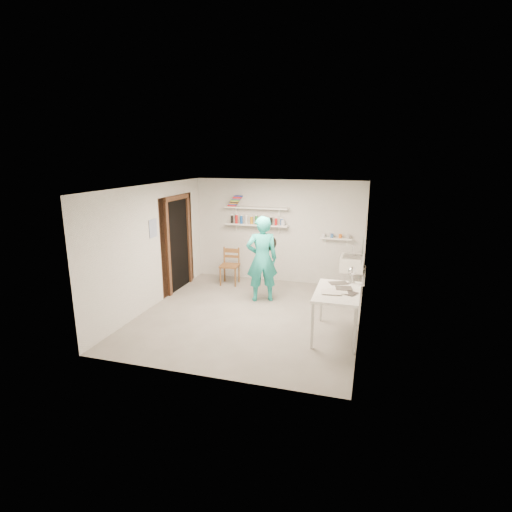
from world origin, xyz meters
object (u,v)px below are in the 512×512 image
(man, at_px, (262,259))
(desk_lamp, at_px, (353,271))
(wooden_chair, at_px, (230,266))
(work_table, at_px, (337,314))
(wall_clock, at_px, (269,243))
(belfast_sink, at_px, (352,263))

(man, height_order, desk_lamp, man)
(wooden_chair, bearing_deg, work_table, -42.45)
(wall_clock, relative_size, desk_lamp, 2.14)
(man, height_order, work_table, man)
(man, relative_size, wooden_chair, 1.99)
(wall_clock, xyz_separation_m, wooden_chair, (-1.09, 0.62, -0.73))
(belfast_sink, xyz_separation_m, work_table, (-0.11, -2.17, -0.30))
(wall_clock, distance_m, work_table, 2.29)
(wall_clock, bearing_deg, work_table, -67.79)
(wooden_chair, distance_m, desk_lamp, 3.33)
(wall_clock, relative_size, work_table, 0.27)
(man, distance_m, wall_clock, 0.37)
(wooden_chair, bearing_deg, belfast_sink, -2.63)
(man, height_order, wall_clock, man)
(man, relative_size, work_table, 1.49)
(belfast_sink, relative_size, desk_lamp, 4.04)
(man, distance_m, work_table, 2.14)
(belfast_sink, bearing_deg, desk_lamp, -87.09)
(wall_clock, xyz_separation_m, desk_lamp, (1.74, -1.02, -0.17))
(work_table, bearing_deg, man, 141.75)
(work_table, distance_m, desk_lamp, 0.80)
(man, xyz_separation_m, wooden_chair, (-1.00, 0.82, -0.44))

